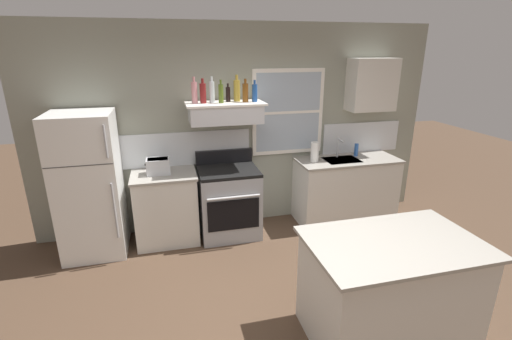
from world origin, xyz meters
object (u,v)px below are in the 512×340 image
bottle_rose_pink (194,92)px  bottle_clear_tall (212,92)px  bottle_blue_liqueur (255,93)px  bottle_olive_oil_square (221,93)px  bottle_champagne_gold_foil (237,90)px  dish_soap_bottle (356,150)px  kitchen_island (388,289)px  paper_towel_roll (315,152)px  refrigerator (89,186)px  stove_range (229,201)px  bottle_red_label_wine (203,93)px  toaster (158,166)px  bottle_balsamic_dark (228,94)px  bottle_amber_wine (245,92)px

bottle_rose_pink → bottle_clear_tall: bottle_clear_tall is taller
bottle_blue_liqueur → bottle_rose_pink: bearing=175.8°
bottle_olive_oil_square → bottle_champagne_gold_foil: bearing=24.2°
dish_soap_bottle → kitchen_island: dish_soap_bottle is taller
bottle_champagne_gold_foil → paper_towel_roll: size_ratio=1.19×
refrigerator → bottle_clear_tall: size_ratio=5.45×
refrigerator → bottle_blue_liqueur: (2.02, 0.07, 1.00)m
bottle_rose_pink → bottle_champagne_gold_foil: 0.53m
refrigerator → stove_range: bearing=0.8°
paper_towel_roll → bottle_blue_liqueur: bearing=179.0°
bottle_blue_liqueur → bottle_red_label_wine: bearing=176.2°
dish_soap_bottle → refrigerator: bearing=-177.4°
bottle_red_label_wine → toaster: bearing=-175.3°
toaster → stove_range: size_ratio=0.27×
refrigerator → bottle_balsamic_dark: 1.97m
bottle_balsamic_dark → bottle_olive_oil_square: bearing=-140.0°
bottle_amber_wine → kitchen_island: (0.72, -2.18, -1.41)m
toaster → bottle_blue_liqueur: bearing=0.3°
bottle_balsamic_dark → bottle_blue_liqueur: bearing=-15.1°
bottle_red_label_wine → dish_soap_bottle: bearing=1.2°
bottle_olive_oil_square → paper_towel_roll: bottle_olive_oil_square is taller
bottle_olive_oil_square → dish_soap_bottle: size_ratio=1.53×
bottle_balsamic_dark → bottle_amber_wine: 0.22m
refrigerator → bottle_champagne_gold_foil: size_ratio=5.30×
bottle_clear_tall → bottle_balsamic_dark: bearing=6.5°
bottle_champagne_gold_foil → dish_soap_bottle: size_ratio=1.79×
bottle_balsamic_dark → bottle_amber_wine: bottle_amber_wine is taller
bottle_rose_pink → dish_soap_bottle: size_ratio=1.73×
bottle_champagne_gold_foil → paper_towel_roll: (1.04, -0.11, -0.84)m
bottle_rose_pink → bottle_balsamic_dark: bearing=4.4°
bottle_clear_tall → bottle_amber_wine: (0.40, -0.06, -0.01)m
refrigerator → bottle_red_label_wine: 1.72m
bottle_blue_liqueur → kitchen_island: size_ratio=0.19×
bottle_olive_oil_square → bottle_balsamic_dark: bottle_olive_oil_square is taller
bottle_rose_pink → bottle_blue_liqueur: (0.73, -0.05, -0.02)m
bottle_rose_pink → bottle_blue_liqueur: size_ratio=1.19×
toaster → bottle_champagne_gold_foil: 1.34m
kitchen_island → bottle_rose_pink: bearing=121.0°
toaster → bottle_amber_wine: bearing=0.6°
bottle_rose_pink → bottle_blue_liqueur: bearing=-4.2°
toaster → stove_range: bearing=-3.0°
bottle_balsamic_dark → bottle_amber_wine: size_ratio=0.79×
refrigerator → bottle_clear_tall: bottle_clear_tall is taller
bottle_olive_oil_square → bottle_amber_wine: bottle_amber_wine is taller
bottle_rose_pink → bottle_olive_oil_square: 0.32m
bottle_blue_liqueur → stove_range: bearing=-171.9°
bottle_champagne_gold_foil → kitchen_island: bearing=-70.4°
refrigerator → bottle_red_label_wine: bearing=4.8°
bottle_clear_tall → bottle_champagne_gold_foil: size_ratio=0.97×
bottle_blue_liqueur → kitchen_island: bottle_blue_liqueur is taller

